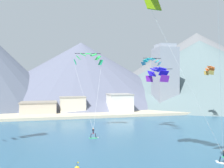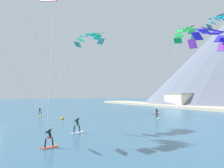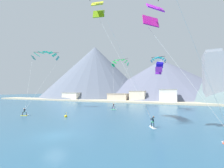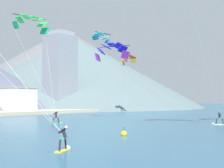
% 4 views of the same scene
% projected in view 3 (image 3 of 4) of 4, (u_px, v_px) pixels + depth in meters
% --- Properties ---
extents(ground_plane, '(400.00, 400.00, 0.00)m').
position_uv_depth(ground_plane, '(56.00, 135.00, 17.44)').
color(ground_plane, '#2D5B7A').
extents(kitesurfer_near_trail, '(1.78, 0.68, 1.84)m').
position_uv_depth(kitesurfer_near_trail, '(114.00, 108.00, 41.21)').
color(kitesurfer_near_trail, '#33B266').
rests_on(kitesurfer_near_trail, ground).
extents(kitesurfer_mid_center, '(1.24, 1.70, 1.72)m').
position_uv_depth(kitesurfer_mid_center, '(152.00, 124.00, 21.26)').
color(kitesurfer_mid_center, white).
rests_on(kitesurfer_mid_center, ground).
extents(kitesurfer_far_left, '(1.76, 1.03, 1.67)m').
position_uv_depth(kitesurfer_far_left, '(25.00, 113.00, 31.22)').
color(kitesurfer_far_left, yellow).
rests_on(kitesurfer_far_left, ground).
extents(parafoil_kite_near_trail, '(5.69, 6.29, 13.83)m').
position_uv_depth(parafoil_kite_near_trail, '(120.00, 62.00, 46.99)').
color(parafoil_kite_near_trail, '#13B16E').
extents(parafoil_kite_far_left, '(10.18, 13.65, 15.64)m').
position_uv_depth(parafoil_kite_far_left, '(46.00, 55.00, 44.66)').
color(parafoil_kite_far_left, teal).
extents(parafoil_kite_distant_low_drift, '(4.04, 1.47, 1.44)m').
position_uv_depth(parafoil_kite_distant_low_drift, '(158.00, 59.00, 39.76)').
color(parafoil_kite_distant_low_drift, teal).
extents(parafoil_kite_distant_mid_solo, '(3.08, 6.13, 2.75)m').
position_uv_depth(parafoil_kite_distant_mid_solo, '(159.00, 67.00, 37.72)').
color(parafoil_kite_distant_mid_solo, purple).
extents(race_marker_buoy, '(0.56, 0.56, 1.02)m').
position_uv_depth(race_marker_buoy, '(66.00, 116.00, 29.66)').
color(race_marker_buoy, yellow).
rests_on(race_marker_buoy, ground).
extents(shoreline_strip, '(180.00, 10.00, 0.70)m').
position_uv_depth(shoreline_strip, '(144.00, 102.00, 64.78)').
color(shoreline_strip, beige).
rests_on(shoreline_strip, ground).
extents(shore_building_harbour_front, '(10.11, 7.24, 3.85)m').
position_uv_depth(shore_building_harbour_front, '(119.00, 97.00, 74.49)').
color(shore_building_harbour_front, beige).
rests_on(shore_building_harbour_front, ground).
extents(shore_building_promenade_mid, '(10.05, 6.28, 4.22)m').
position_uv_depth(shore_building_promenade_mid, '(72.00, 96.00, 81.84)').
color(shore_building_promenade_mid, silver).
rests_on(shore_building_promenade_mid, ground).
extents(shore_building_quay_east, '(7.59, 4.64, 5.16)m').
position_uv_depth(shore_building_quay_east, '(138.00, 96.00, 70.64)').
color(shore_building_quay_east, beige).
rests_on(shore_building_quay_east, ground).
extents(shore_building_quay_west, '(7.07, 6.87, 5.90)m').
position_uv_depth(shore_building_quay_west, '(168.00, 96.00, 63.27)').
color(shore_building_quay_west, silver).
rests_on(shore_building_quay_west, ground).
extents(highrise_tower, '(7.00, 7.00, 21.97)m').
position_uv_depth(highrise_tower, '(213.00, 77.00, 61.83)').
color(highrise_tower, gray).
rests_on(highrise_tower, ground).
extents(mountain_peak_west_ridge, '(80.33, 80.33, 39.89)m').
position_uv_depth(mountain_peak_west_ridge, '(95.00, 72.00, 117.52)').
color(mountain_peak_west_ridge, slate).
rests_on(mountain_peak_west_ridge, ground).
extents(mountain_peak_east_shoulder, '(93.92, 93.92, 27.44)m').
position_uv_depth(mountain_peak_east_shoulder, '(162.00, 79.00, 107.02)').
color(mountain_peak_east_shoulder, slate).
rests_on(mountain_peak_east_shoulder, ground).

